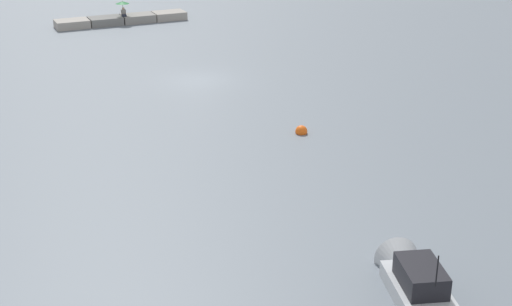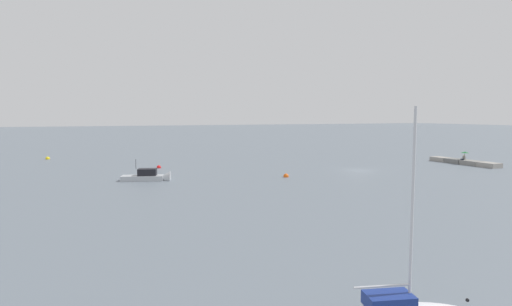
% 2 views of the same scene
% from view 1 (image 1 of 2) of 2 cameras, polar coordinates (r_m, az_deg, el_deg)
% --- Properties ---
extents(ground_plane, '(500.00, 500.00, 0.00)m').
position_cam_1_polar(ground_plane, '(47.62, -4.52, 5.64)').
color(ground_plane, slate).
extents(seawall_pier, '(11.19, 1.94, 0.67)m').
position_cam_1_polar(seawall_pier, '(64.98, -10.33, 10.11)').
color(seawall_pier, gray).
rests_on(seawall_pier, ground_plane).
extents(person_seated_grey_left, '(0.44, 0.64, 0.73)m').
position_cam_1_polar(person_seated_grey_left, '(64.71, -10.19, 10.60)').
color(person_seated_grey_left, '#1E2333').
rests_on(person_seated_grey_left, seawall_pier).
extents(umbrella_open_green, '(1.15, 1.15, 1.26)m').
position_cam_1_polar(umbrella_open_green, '(64.77, -10.29, 11.37)').
color(umbrella_open_green, black).
rests_on(umbrella_open_green, seawall_pier).
extents(motorboat_grey_mid, '(3.12, 5.55, 2.98)m').
position_cam_1_polar(motorboat_grey_mid, '(25.01, 12.27, -10.09)').
color(motorboat_grey_mid, '#ADB2B7').
rests_on(motorboat_grey_mid, ground_plane).
extents(mooring_buoy_near, '(0.63, 0.63, 0.63)m').
position_cam_1_polar(mooring_buoy_near, '(38.26, 3.52, 1.68)').
color(mooring_buoy_near, '#EA5914').
rests_on(mooring_buoy_near, ground_plane).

